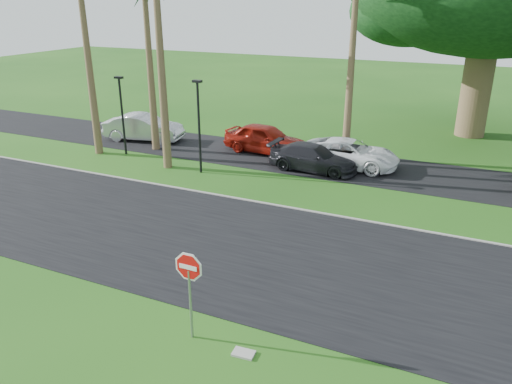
{
  "coord_description": "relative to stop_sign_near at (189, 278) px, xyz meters",
  "views": [
    {
      "loc": [
        6.51,
        -12.13,
        8.33
      ],
      "look_at": [
        -0.41,
        3.0,
        1.8
      ],
      "focal_mm": 35.0,
      "sensor_mm": 36.0,
      "label": 1
    }
  ],
  "objects": [
    {
      "name": "car_minivan",
      "position": [
        0.09,
        15.49,
        -1.06
      ],
      "size": [
        5.17,
        2.46,
        1.42
      ],
      "primitive_type": "imported",
      "rotation": [
        0.0,
        0.0,
        1.55
      ],
      "color": "white",
      "rests_on": "ground"
    },
    {
      "name": "parking_strip",
      "position": [
        -0.5,
        15.5,
        -1.76
      ],
      "size": [
        120.0,
        5.0,
        0.02
      ],
      "primitive_type": "cube",
      "color": "black",
      "rests_on": "ground"
    },
    {
      "name": "curb",
      "position": [
        -0.5,
        9.05,
        -1.74
      ],
      "size": [
        120.0,
        0.12,
        0.06
      ],
      "primitive_type": "cube",
      "color": "gray",
      "rests_on": "ground"
    },
    {
      "name": "ground",
      "position": [
        -0.5,
        3.0,
        -1.77
      ],
      "size": [
        120.0,
        120.0,
        0.0
      ],
      "primitive_type": "plane",
      "color": "#1B4B12",
      "rests_on": "ground"
    },
    {
      "name": "car_dark",
      "position": [
        -1.43,
        14.16,
        -1.11
      ],
      "size": [
        4.66,
        2.06,
        1.33
      ],
      "primitive_type": "imported",
      "rotation": [
        0.0,
        0.0,
        1.53
      ],
      "color": "black",
      "rests_on": "ground"
    },
    {
      "name": "utility_slab",
      "position": [
        1.52,
        -0.07,
        -1.74
      ],
      "size": [
        0.58,
        0.39,
        0.06
      ],
      "primitive_type": "cube",
      "rotation": [
        0.0,
        0.0,
        0.08
      ],
      "color": "#9C9B95",
      "rests_on": "ground"
    },
    {
      "name": "streetlight_left",
      "position": [
        -12.0,
        12.5,
        0.72
      ],
      "size": [
        0.45,
        0.25,
        4.34
      ],
      "color": "black",
      "rests_on": "ground"
    },
    {
      "name": "streetlight_right",
      "position": [
        -6.5,
        11.5,
        0.88
      ],
      "size": [
        0.45,
        0.25,
        4.64
      ],
      "color": "black",
      "rests_on": "ground"
    },
    {
      "name": "stop_sign_near",
      "position": [
        0.0,
        0.0,
        0.0
      ],
      "size": [
        1.05,
        0.07,
        2.62
      ],
      "color": "gray",
      "rests_on": "ground"
    },
    {
      "name": "car_silver",
      "position": [
        -12.78,
        15.28,
        -0.98
      ],
      "size": [
        5.09,
        2.64,
        1.6
      ],
      "primitive_type": "imported",
      "rotation": [
        0.0,
        0.0,
        1.78
      ],
      "color": "#B3B5BB",
      "rests_on": "ground"
    },
    {
      "name": "car_red",
      "position": [
        -4.91,
        16.0,
        -0.96
      ],
      "size": [
        4.96,
        2.45,
        1.63
      ],
      "primitive_type": "imported",
      "rotation": [
        0.0,
        0.0,
        1.46
      ],
      "color": "maroon",
      "rests_on": "ground"
    },
    {
      "name": "road",
      "position": [
        -0.5,
        5.0,
        -1.76
      ],
      "size": [
        120.0,
        8.0,
        0.02
      ],
      "primitive_type": "cube",
      "color": "black",
      "rests_on": "ground"
    }
  ]
}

